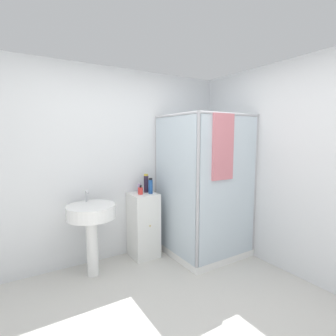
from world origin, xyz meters
The scene contains 10 objects.
ground_plane centered at (0.00, 0.00, 0.00)m, with size 12.00×12.00×0.00m, color beige.
wall_back centered at (0.00, 1.70, 1.25)m, with size 6.40×0.06×2.50m, color silver.
wall_right centered at (1.70, 0.00, 1.25)m, with size 0.06×6.40×2.50m, color silver.
shower_enclosure centered at (1.11, 1.09, 0.49)m, with size 0.99×1.02×1.91m.
vanity_cabinet centered at (0.39, 1.48, 0.43)m, with size 0.34×0.39×0.87m.
sink centered at (-0.34, 1.34, 0.68)m, with size 0.55×0.55×0.97m.
soap_dispenser centered at (0.34, 1.46, 0.92)m, with size 0.06×0.07×0.12m.
shampoo_bottle_tall_black centered at (0.46, 1.53, 0.99)m, with size 0.06×0.06×0.25m.
shampoo_bottle_blue centered at (0.48, 1.43, 0.97)m, with size 0.06×0.06×0.21m.
lotion_bottle_white centered at (0.39, 1.58, 0.93)m, with size 0.05×0.05×0.15m.
Camera 1 is at (-1.13, -1.61, 1.62)m, focal length 28.00 mm.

